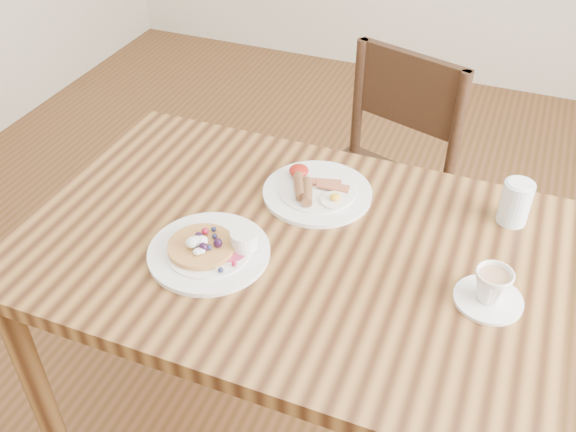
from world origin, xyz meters
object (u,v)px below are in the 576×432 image
object	(u,v)px
chair_far	(379,179)
breakfast_plate	(316,191)
dining_table	(288,272)
pancake_plate	(211,249)
teacup_saucer	(491,289)
water_glass	(515,203)

from	to	relation	value
chair_far	breakfast_plate	size ratio (longest dim) A/B	3.26
dining_table	chair_far	bearing A→B (deg)	85.74
pancake_plate	teacup_saucer	xyz separation A→B (m)	(0.59, 0.08, 0.02)
teacup_saucer	breakfast_plate	bearing A→B (deg)	154.70
chair_far	teacup_saucer	xyz separation A→B (m)	(0.40, -0.69, 0.29)
chair_far	breakfast_plate	xyz separation A→B (m)	(-0.05, -0.48, 0.27)
dining_table	breakfast_plate	distance (m)	0.22
breakfast_plate	teacup_saucer	distance (m)	0.50
dining_table	water_glass	world-z (taller)	water_glass
pancake_plate	breakfast_plate	world-z (taller)	pancake_plate
chair_far	teacup_saucer	size ratio (longest dim) A/B	6.29
chair_far	water_glass	size ratio (longest dim) A/B	8.29
dining_table	water_glass	distance (m)	0.55
breakfast_plate	water_glass	world-z (taller)	water_glass
teacup_saucer	pancake_plate	bearing A→B (deg)	-172.18
breakfast_plate	water_glass	bearing A→B (deg)	9.00
dining_table	teacup_saucer	world-z (taller)	teacup_saucer
pancake_plate	teacup_saucer	distance (m)	0.59
breakfast_plate	teacup_saucer	size ratio (longest dim) A/B	1.93
chair_far	water_glass	bearing A→B (deg)	152.63
water_glass	teacup_saucer	bearing A→B (deg)	-92.48
dining_table	breakfast_plate	bearing A→B (deg)	90.30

